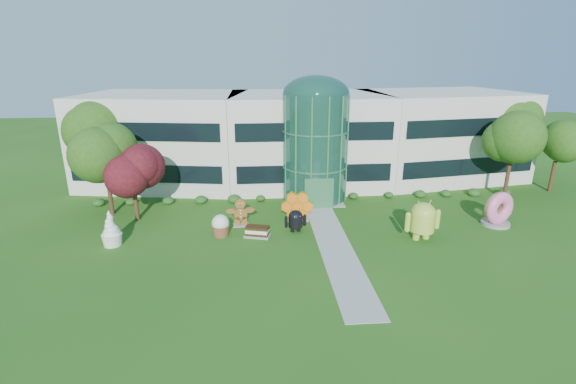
{
  "coord_description": "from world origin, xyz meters",
  "views": [
    {
      "loc": [
        -5.56,
        -25.78,
        13.12
      ],
      "look_at": [
        -3.0,
        6.0,
        2.6
      ],
      "focal_mm": 26.0,
      "sensor_mm": 36.0,
      "label": 1
    }
  ],
  "objects_px": {
    "android_black": "(296,219)",
    "donut": "(498,208)",
    "android_green": "(423,218)",
    "gingerbread": "(241,212)"
  },
  "relations": [
    {
      "from": "android_green",
      "to": "donut",
      "type": "bearing_deg",
      "value": 7.82
    },
    {
      "from": "android_green",
      "to": "gingerbread",
      "type": "xyz_separation_m",
      "value": [
        -13.51,
        3.65,
        -0.52
      ]
    },
    {
      "from": "android_black",
      "to": "donut",
      "type": "distance_m",
      "value": 16.29
    },
    {
      "from": "android_green",
      "to": "donut",
      "type": "distance_m",
      "value": 7.37
    },
    {
      "from": "android_black",
      "to": "gingerbread",
      "type": "xyz_separation_m",
      "value": [
        -4.28,
        1.55,
        0.12
      ]
    },
    {
      "from": "android_green",
      "to": "android_black",
      "type": "xyz_separation_m",
      "value": [
        -9.23,
        2.1,
        -0.64
      ]
    },
    {
      "from": "android_black",
      "to": "donut",
      "type": "height_order",
      "value": "donut"
    },
    {
      "from": "android_black",
      "to": "donut",
      "type": "bearing_deg",
      "value": -9.45
    },
    {
      "from": "android_green",
      "to": "donut",
      "type": "xyz_separation_m",
      "value": [
        7.05,
        2.13,
        -0.24
      ]
    },
    {
      "from": "gingerbread",
      "to": "android_green",
      "type": "bearing_deg",
      "value": -19.49
    }
  ]
}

